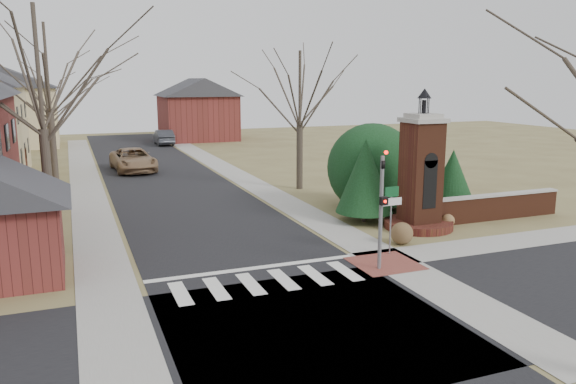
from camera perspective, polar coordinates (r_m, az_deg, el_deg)
name	(u,v)px	position (r m, az deg, el deg)	size (l,w,h in m)	color
ground	(275,290)	(18.91, -1.31, -9.91)	(120.00, 120.00, 0.00)	brown
main_street	(166,181)	(39.62, -12.29, 1.14)	(8.00, 70.00, 0.01)	black
cross_street	(312,326)	(16.34, 2.41, -13.45)	(120.00, 8.00, 0.01)	black
crosswalk_zone	(267,282)	(19.61, -2.12, -9.10)	(8.00, 2.20, 0.02)	silver
stop_bar	(254,268)	(20.95, -3.49, -7.75)	(8.00, 0.35, 0.02)	silver
sidewalk_right_main	(238,176)	(40.74, -5.06, 1.64)	(2.00, 60.00, 0.02)	gray
sidewalk_left	(86,186)	(39.17, -19.81, 0.62)	(2.00, 60.00, 0.02)	gray
curb_apron	(385,264)	(21.73, 9.83, -7.18)	(2.40, 2.40, 0.02)	brown
traffic_signal_pole	(382,200)	(20.45, 9.49, -0.86)	(0.28, 0.41, 4.50)	slate
sign_post	(391,207)	(22.42, 10.44, -1.48)	(0.90, 0.07, 2.75)	slate
brick_gate_monument	(420,183)	(26.68, 13.30, 0.92)	(3.20, 3.20, 6.47)	#572A19
brick_garden_wall	(496,206)	(29.73, 20.33, -1.39)	(7.50, 0.50, 1.30)	#572A19
house_distant_left	(4,105)	(64.88, -26.90, 7.85)	(10.80, 8.80, 8.53)	beige
house_distant_right	(197,108)	(66.13, -9.20, 8.44)	(8.80, 8.80, 7.30)	maroon
evergreen_near	(365,175)	(27.40, 7.83, 1.67)	(2.80, 2.80, 4.10)	#473D33
evergreen_mid	(410,162)	(30.07, 12.25, 2.96)	(3.40, 3.40, 4.70)	#473D33
evergreen_far	(452,176)	(30.53, 16.36, 1.55)	(2.40, 2.40, 3.30)	#473D33
evergreen_mass	(372,164)	(30.41, 8.52, 2.81)	(4.80, 4.80, 4.80)	black
bare_tree_0	(37,59)	(25.59, -24.13, 12.27)	(8.05, 8.05, 11.15)	#473D33
bare_tree_1	(46,60)	(38.59, -23.36, 12.20)	(8.40, 8.40, 11.64)	#473D33
bare_tree_2	(45,77)	(51.58, -23.42, 10.64)	(7.35, 7.35, 10.19)	#473D33
bare_tree_3	(300,82)	(35.25, 1.22, 11.09)	(7.00, 7.00, 9.70)	#473D33
pickup_truck	(133,160)	(44.32, -15.45, 3.18)	(2.86, 6.20, 1.72)	#937150
distant_car	(164,137)	(61.64, -12.52, 5.46)	(1.70, 4.86, 1.60)	#36383E
dry_shrub_left	(402,233)	(24.24, 11.49, -4.14)	(0.95, 0.95, 0.95)	brown
dry_shrub_right	(448,221)	(27.55, 15.93, -2.82)	(0.64, 0.64, 0.64)	olive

